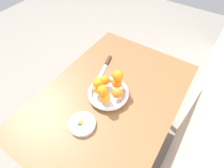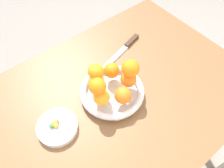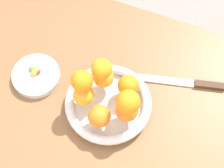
{
  "view_description": "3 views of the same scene",
  "coord_description": "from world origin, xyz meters",
  "px_view_note": "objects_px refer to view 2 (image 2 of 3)",
  "views": [
    {
      "loc": [
        0.51,
        0.35,
        1.59
      ],
      "look_at": [
        0.0,
        0.02,
        0.87
      ],
      "focal_mm": 28.0,
      "sensor_mm": 36.0,
      "label": 1
    },
    {
      "loc": [
        0.28,
        0.35,
        1.45
      ],
      "look_at": [
        -0.0,
        -0.01,
        0.81
      ],
      "focal_mm": 35.0,
      "sensor_mm": 36.0,
      "label": 2
    },
    {
      "loc": [
        -0.15,
        0.35,
        1.65
      ],
      "look_at": [
        0.0,
        -0.04,
        0.83
      ],
      "focal_mm": 55.0,
      "sensor_mm": 36.0,
      "label": 3
    }
  ],
  "objects_px": {
    "fruit_bowl": "(112,91)",
    "candy_ball_3": "(55,123)",
    "candy_ball_0": "(56,125)",
    "orange_1": "(112,70)",
    "candy_ball_1": "(51,125)",
    "orange_3": "(102,97)",
    "candy_dish": "(57,127)",
    "orange_5": "(96,72)",
    "knife": "(124,48)",
    "orange_7": "(130,68)",
    "candy_ball_2": "(57,122)",
    "orange_4": "(123,95)",
    "orange_2": "(96,81)",
    "orange_6": "(98,87)",
    "dining_table": "(113,107)",
    "orange_0": "(128,79)"
  },
  "relations": [
    {
      "from": "orange_0",
      "to": "orange_2",
      "type": "height_order",
      "value": "orange_0"
    },
    {
      "from": "orange_0",
      "to": "orange_6",
      "type": "distance_m",
      "value": 0.14
    },
    {
      "from": "orange_2",
      "to": "orange_6",
      "type": "xyz_separation_m",
      "value": [
        0.03,
        0.06,
        0.06
      ]
    },
    {
      "from": "candy_ball_3",
      "to": "knife",
      "type": "xyz_separation_m",
      "value": [
        -0.43,
        -0.14,
        -0.03
      ]
    },
    {
      "from": "dining_table",
      "to": "fruit_bowl",
      "type": "relative_size",
      "value": 4.49
    },
    {
      "from": "dining_table",
      "to": "candy_ball_1",
      "type": "xyz_separation_m",
      "value": [
        0.25,
        -0.03,
        0.12
      ]
    },
    {
      "from": "candy_ball_1",
      "to": "candy_ball_2",
      "type": "height_order",
      "value": "same"
    },
    {
      "from": "orange_2",
      "to": "candy_ball_0",
      "type": "height_order",
      "value": "orange_2"
    },
    {
      "from": "knife",
      "to": "orange_1",
      "type": "bearing_deg",
      "value": 34.43
    },
    {
      "from": "orange_1",
      "to": "orange_5",
      "type": "relative_size",
      "value": 1.05
    },
    {
      "from": "orange_7",
      "to": "orange_5",
      "type": "bearing_deg",
      "value": -33.68
    },
    {
      "from": "orange_2",
      "to": "orange_6",
      "type": "distance_m",
      "value": 0.09
    },
    {
      "from": "orange_6",
      "to": "knife",
      "type": "distance_m",
      "value": 0.34
    },
    {
      "from": "candy_ball_1",
      "to": "candy_ball_2",
      "type": "xyz_separation_m",
      "value": [
        -0.02,
        0.0,
        -0.0
      ]
    },
    {
      "from": "orange_3",
      "to": "orange_5",
      "type": "bearing_deg",
      "value": -112.96
    },
    {
      "from": "candy_dish",
      "to": "candy_ball_0",
      "type": "xyz_separation_m",
      "value": [
        0.0,
        0.0,
        0.02
      ]
    },
    {
      "from": "fruit_bowl",
      "to": "candy_ball_3",
      "type": "xyz_separation_m",
      "value": [
        0.24,
        -0.02,
        0.01
      ]
    },
    {
      "from": "candy_dish",
      "to": "orange_4",
      "type": "distance_m",
      "value": 0.25
    },
    {
      "from": "dining_table",
      "to": "orange_4",
      "type": "relative_size",
      "value": 17.84
    },
    {
      "from": "dining_table",
      "to": "candy_ball_3",
      "type": "relative_size",
      "value": 54.65
    },
    {
      "from": "orange_5",
      "to": "knife",
      "type": "relative_size",
      "value": 0.22
    },
    {
      "from": "fruit_bowl",
      "to": "candy_ball_2",
      "type": "relative_size",
      "value": 15.22
    },
    {
      "from": "orange_7",
      "to": "candy_ball_0",
      "type": "relative_size",
      "value": 3.58
    },
    {
      "from": "orange_1",
      "to": "orange_3",
      "type": "height_order",
      "value": "orange_1"
    },
    {
      "from": "candy_dish",
      "to": "orange_5",
      "type": "distance_m",
      "value": 0.23
    },
    {
      "from": "orange_2",
      "to": "orange_4",
      "type": "height_order",
      "value": "orange_4"
    },
    {
      "from": "dining_table",
      "to": "candy_ball_1",
      "type": "height_order",
      "value": "candy_ball_1"
    },
    {
      "from": "dining_table",
      "to": "fruit_bowl",
      "type": "height_order",
      "value": "fruit_bowl"
    },
    {
      "from": "orange_4",
      "to": "orange_6",
      "type": "distance_m",
      "value": 0.1
    },
    {
      "from": "orange_0",
      "to": "candy_ball_1",
      "type": "relative_size",
      "value": 3.61
    },
    {
      "from": "fruit_bowl",
      "to": "candy_ball_0",
      "type": "relative_size",
      "value": 13.78
    },
    {
      "from": "orange_4",
      "to": "candy_ball_3",
      "type": "distance_m",
      "value": 0.25
    },
    {
      "from": "orange_3",
      "to": "orange_0",
      "type": "bearing_deg",
      "value": -179.6
    },
    {
      "from": "orange_2",
      "to": "candy_ball_3",
      "type": "relative_size",
      "value": 2.89
    },
    {
      "from": "fruit_bowl",
      "to": "candy_ball_0",
      "type": "height_order",
      "value": "same"
    },
    {
      "from": "orange_0",
      "to": "orange_7",
      "type": "xyz_separation_m",
      "value": [
        -0.0,
        0.0,
        0.06
      ]
    },
    {
      "from": "fruit_bowl",
      "to": "candy_ball_3",
      "type": "height_order",
      "value": "candy_ball_3"
    },
    {
      "from": "candy_ball_3",
      "to": "knife",
      "type": "height_order",
      "value": "candy_ball_3"
    },
    {
      "from": "candy_dish",
      "to": "candy_ball_2",
      "type": "relative_size",
      "value": 8.79
    },
    {
      "from": "fruit_bowl",
      "to": "candy_ball_2",
      "type": "distance_m",
      "value": 0.23
    },
    {
      "from": "candy_dish",
      "to": "orange_3",
      "type": "bearing_deg",
      "value": 170.47
    },
    {
      "from": "dining_table",
      "to": "knife",
      "type": "bearing_deg",
      "value": -139.33
    },
    {
      "from": "fruit_bowl",
      "to": "candy_ball_2",
      "type": "bearing_deg",
      "value": -4.03
    },
    {
      "from": "orange_3",
      "to": "orange_7",
      "type": "relative_size",
      "value": 0.92
    },
    {
      "from": "orange_3",
      "to": "knife",
      "type": "distance_m",
      "value": 0.32
    },
    {
      "from": "orange_3",
      "to": "orange_4",
      "type": "bearing_deg",
      "value": 147.57
    },
    {
      "from": "orange_1",
      "to": "candy_ball_1",
      "type": "height_order",
      "value": "orange_1"
    },
    {
      "from": "fruit_bowl",
      "to": "candy_ball_2",
      "type": "xyz_separation_m",
      "value": [
        0.23,
        -0.02,
        0.01
      ]
    },
    {
      "from": "candy_dish",
      "to": "candy_ball_3",
      "type": "bearing_deg",
      "value": -91.63
    },
    {
      "from": "fruit_bowl",
      "to": "orange_7",
      "type": "height_order",
      "value": "orange_7"
    }
  ]
}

